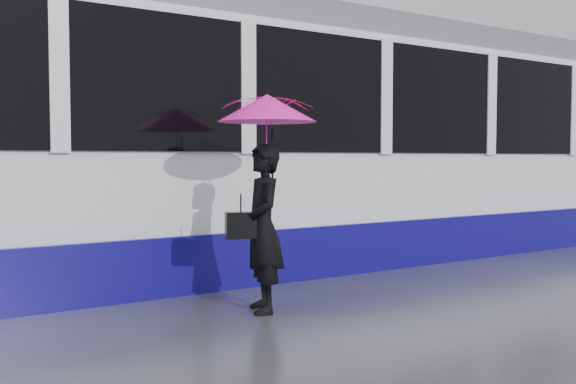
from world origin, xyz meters
TOP-DOWN VIEW (x-y plane):
  - ground at (0.00, 0.00)m, footprint 90.00×90.00m
  - rails at (0.00, 2.50)m, footprint 34.00×1.51m
  - tram at (0.83, 2.50)m, footprint 26.00×2.56m
  - woman at (-0.12, 0.20)m, footprint 0.53×0.66m
  - umbrella at (-0.07, 0.20)m, footprint 1.16×1.16m
  - handbag at (-0.34, 0.22)m, footprint 0.30×0.20m

SIDE VIEW (x-z plane):
  - ground at x=0.00m, z-range 0.00..0.00m
  - rails at x=0.00m, z-range 0.00..0.02m
  - woman at x=-0.12m, z-range 0.00..1.56m
  - handbag at x=-0.34m, z-range 0.61..1.03m
  - tram at x=0.83m, z-range -0.04..3.31m
  - umbrella at x=-0.07m, z-range 1.19..2.24m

